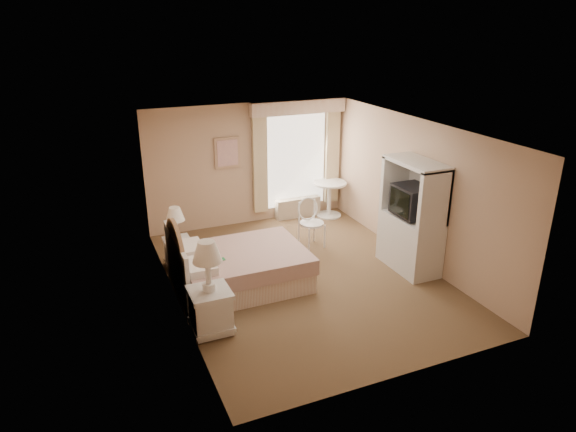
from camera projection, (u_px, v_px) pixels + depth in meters
name	position (u px, v px, depth m)	size (l,w,h in m)	color
room	(305.00, 207.00, 8.11)	(4.21, 5.51, 2.51)	brown
window	(297.00, 156.00, 10.74)	(2.05, 0.22, 2.51)	white
framed_art	(227.00, 153.00, 10.17)	(0.52, 0.04, 0.62)	tan
bed	(236.00, 267.00, 8.18)	(2.06, 1.55, 1.37)	tan
nightstand_near	(210.00, 299.00, 6.91)	(0.55, 0.55, 1.33)	silver
nightstand_far	(177.00, 245.00, 8.79)	(0.45, 0.45, 1.08)	silver
round_table	(329.00, 193.00, 11.06)	(0.73, 0.73, 0.77)	white
cafe_chair	(310.00, 219.00, 9.58)	(0.51, 0.51, 0.94)	white
armoire	(411.00, 225.00, 8.63)	(0.57, 1.15, 1.91)	silver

